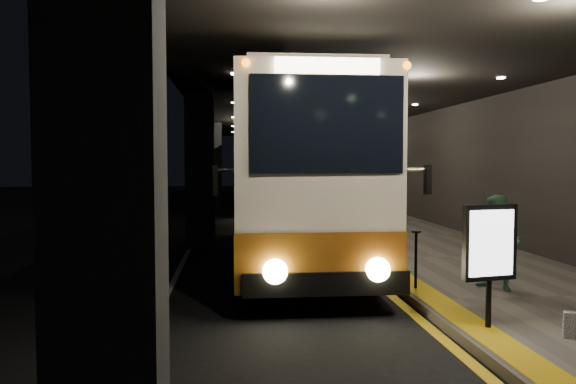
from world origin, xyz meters
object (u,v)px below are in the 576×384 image
coach_second (262,174)px  bag_polka (575,326)px  passenger_boarding (384,232)px  stanchion_post (416,260)px  info_sign (490,245)px  passenger_waiting_green (499,243)px  coach_main (287,181)px

coach_second → bag_polka: coach_second is taller
passenger_boarding → stanchion_post: bearing=-163.6°
info_sign → passenger_waiting_green: bearing=50.1°
coach_main → info_sign: (2.12, -7.48, -0.63)m
passenger_waiting_green → bag_polka: bearing=-43.2°
coach_main → info_sign: size_ratio=7.54×
coach_second → bag_polka: bearing=-84.9°
coach_main → passenger_waiting_green: coach_main is taller
bag_polka → info_sign: bearing=148.4°
passenger_waiting_green → info_sign: info_sign is taller
coach_second → stanchion_post: (1.71, -20.64, -1.11)m
coach_main → passenger_boarding: 3.48m
passenger_boarding → passenger_waiting_green: bearing=-133.6°
passenger_waiting_green → coach_main: bearing=175.6°
coach_main → bag_polka: size_ratio=37.78×
stanchion_post → passenger_boarding: bearing=89.2°
passenger_waiting_green → stanchion_post: size_ratio=1.64×
coach_main → passenger_boarding: coach_main is taller
coach_second → passenger_boarding: (1.74, -18.32, -0.89)m
coach_main → coach_second: 15.62m
coach_second → info_sign: coach_second is taller
coach_second → stanchion_post: bearing=-87.0°
info_sign → passenger_boarding: bearing=81.6°
coach_second → passenger_boarding: size_ratio=7.95×
coach_main → passenger_boarding: (1.92, -2.70, -1.05)m
coach_second → info_sign: bearing=-87.0°
coach_second → passenger_waiting_green: coach_second is taller
coach_main → stanchion_post: size_ratio=12.39×
coach_main → info_sign: bearing=-73.4°
passenger_boarding → passenger_waiting_green: passenger_waiting_green is taller
passenger_boarding → stanchion_post: 2.33m
info_sign → stanchion_post: 2.55m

